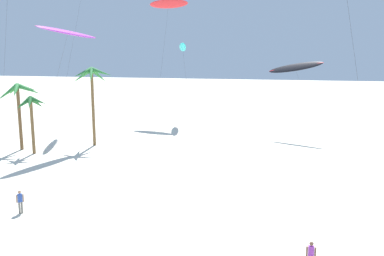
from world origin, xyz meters
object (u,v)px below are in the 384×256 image
Objects in this scene: flying_kite_4 at (68,32)px; person_near_left at (20,201)px; flying_kite_1 at (168,4)px; flying_kite_3 at (295,67)px; flying_kite_2 at (183,47)px; palm_tree_0 at (31,106)px; palm_tree_2 at (92,80)px; palm_tree_1 at (19,96)px; person_foreground_walker at (311,255)px.

flying_kite_4 is 23.51m from person_near_left.
flying_kite_1 is 43.95m from person_near_left.
flying_kite_3 is at bearing 57.88° from person_near_left.
flying_kite_1 is 1.85× the size of flying_kite_3.
flying_kite_2 is 39.62m from person_near_left.
palm_tree_2 is (4.84, 4.96, 2.46)m from palm_tree_0.
palm_tree_0 is 0.69× the size of palm_tree_2.
palm_tree_1 is (-2.34, 1.49, 0.92)m from palm_tree_0.
palm_tree_0 is at bearing -109.93° from flying_kite_1.
flying_kite_2 is (11.72, 22.29, 6.15)m from palm_tree_0.
flying_kite_2 is 7.40× the size of person_near_left.
flying_kite_1 reaches higher than palm_tree_1.
flying_kite_2 reaches higher than person_foreground_walker.
person_foreground_walker is at bearing -43.51° from flying_kite_4.
person_near_left is (-19.36, 4.31, -0.01)m from person_foreground_walker.
flying_kite_4 is (-6.09, -21.19, -4.85)m from flying_kite_1.
flying_kite_2 is (6.88, 17.33, 3.69)m from palm_tree_2.
flying_kite_3 is (16.21, -7.06, -2.48)m from flying_kite_2.
palm_tree_2 reaches higher than palm_tree_0.
flying_kite_1 is (4.14, 19.81, 10.19)m from palm_tree_2.
person_near_left is at bearing 167.44° from person_foreground_walker.
palm_tree_0 is 7.35m from palm_tree_2.
palm_tree_1 is at bearing -115.94° from flying_kite_1.
flying_kite_1 reaches higher than palm_tree_0.
flying_kite_3 reaches higher than palm_tree_1.
palm_tree_1 is 4.52× the size of person_near_left.
flying_kite_3 is (23.10, 10.27, 1.21)m from palm_tree_2.
palm_tree_0 is at bearing -151.40° from flying_kite_3.
flying_kite_3 reaches higher than palm_tree_2.
flying_kite_2 is 0.88× the size of flying_kite_4.
flying_kite_2 is at bearing 110.81° from person_foreground_walker.
flying_kite_1 is at bearing 64.06° from palm_tree_1.
flying_kite_4 is 36.45m from person_foreground_walker.
palm_tree_2 is at bearing -156.02° from flying_kite_3.
flying_kite_1 is 22.57m from flying_kite_4.
palm_tree_2 is at bearing 25.75° from palm_tree_1.
palm_tree_0 is at bearing -128.92° from flying_kite_4.
person_foreground_walker is (27.83, -20.10, -4.30)m from palm_tree_0.
person_near_left is (8.47, -15.78, -4.31)m from palm_tree_0.
person_near_left is at bearing -122.12° from flying_kite_3.
flying_kite_2 is 46.53m from person_foreground_walker.
flying_kite_1 reaches higher than person_foreground_walker.
flying_kite_1 is 1.51× the size of flying_kite_2.
flying_kite_3 is 0.72× the size of flying_kite_4.
flying_kite_3 is (30.27, 13.74, 2.75)m from palm_tree_1.
flying_kite_4 is at bearing 21.76° from palm_tree_1.
flying_kite_4 is at bearing 51.08° from palm_tree_0.
flying_kite_4 reaches higher than palm_tree_1.
palm_tree_0 is 9.05m from flying_kite_4.
flying_kite_2 reaches higher than flying_kite_3.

